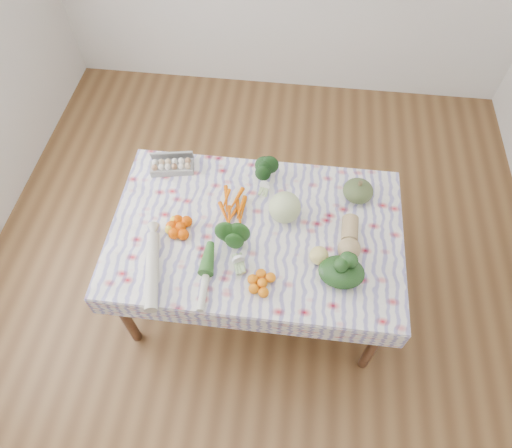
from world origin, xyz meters
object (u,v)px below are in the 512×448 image
cabbage (285,207)px  grapefruit (319,255)px  dining_table (256,238)px  kabocha_squash (358,191)px  butternut_squash (350,237)px  egg_carton (172,167)px

cabbage → grapefruit: 0.34m
dining_table → grapefruit: grapefruit is taller
kabocha_squash → butternut_squash: bearing=-98.0°
dining_table → cabbage: 0.26m
dining_table → butternut_squash: 0.54m
butternut_squash → grapefruit: (-0.16, -0.13, -0.01)m
dining_table → cabbage: bearing=35.8°
egg_carton → butternut_squash: (1.09, -0.40, 0.03)m
dining_table → grapefruit: bearing=-23.8°
kabocha_squash → grapefruit: 0.51m
egg_carton → cabbage: cabbage is taller
cabbage → butternut_squash: size_ratio=0.69×
dining_table → egg_carton: 0.69m
dining_table → kabocha_squash: kabocha_squash is taller
dining_table → egg_carton: (-0.57, 0.38, 0.12)m
cabbage → butternut_squash: cabbage is taller
egg_carton → grapefruit: bearing=-40.7°
dining_table → butternut_squash: bearing=-3.0°
egg_carton → kabocha_squash: bearing=-14.3°
dining_table → egg_carton: egg_carton is taller
dining_table → cabbage: size_ratio=8.73×
kabocha_squash → grapefruit: bearing=-114.4°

